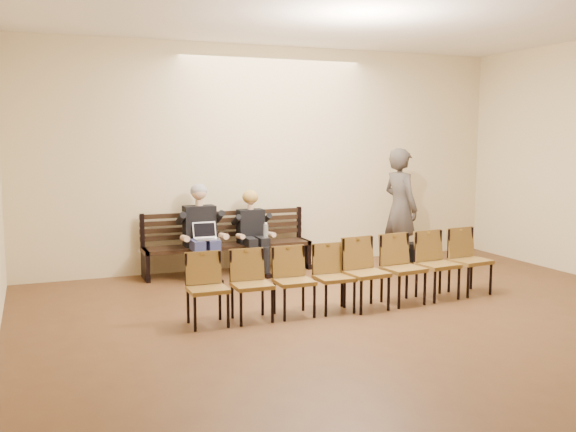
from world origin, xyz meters
name	(u,v)px	position (x,y,z in m)	size (l,w,h in m)	color
ground	(463,366)	(0.00, 0.00, 0.00)	(10.00, 10.00, 0.00)	brown
room_walls	(422,91)	(0.00, 0.79, 2.54)	(8.02, 10.01, 3.51)	beige
bench	(228,258)	(-0.86, 4.65, 0.23)	(2.60, 0.90, 0.45)	black
seated_man	(201,231)	(-1.31, 4.53, 0.69)	(0.58, 0.80, 1.39)	black
seated_woman	(253,236)	(-0.50, 4.53, 0.57)	(0.49, 0.68, 1.15)	black
laptop	(207,241)	(-1.28, 4.31, 0.58)	(0.35, 0.27, 0.25)	silver
water_bottle	(266,238)	(-0.37, 4.31, 0.57)	(0.07, 0.07, 0.23)	silver
bag	(405,252)	(2.17, 4.46, 0.15)	(0.41, 0.28, 0.30)	black
passerby	(401,199)	(1.81, 4.05, 1.09)	(0.80, 0.52, 2.19)	#3A342F
chair_row_front	(421,267)	(0.94, 2.13, 0.44)	(2.13, 0.48, 0.87)	olive
chair_row_back	(273,284)	(-1.08, 2.09, 0.41)	(1.98, 0.44, 0.81)	olive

